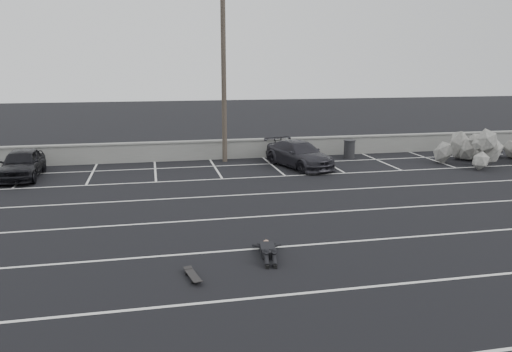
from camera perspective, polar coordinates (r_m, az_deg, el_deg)
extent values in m
plane|color=black|center=(14.28, -2.66, -8.52)|extent=(120.00, 120.00, 0.00)
cube|color=gray|center=(27.63, -7.40, 2.86)|extent=(50.00, 0.35, 1.00)
cube|color=gray|center=(27.54, -7.44, 3.93)|extent=(50.00, 0.45, 0.08)
cube|color=silver|center=(11.58, -0.18, -13.77)|extent=(36.00, 0.10, 0.01)
cube|color=silver|center=(14.28, -2.66, -8.50)|extent=(36.00, 0.10, 0.01)
cube|color=silver|center=(17.08, -4.30, -4.93)|extent=(36.00, 0.10, 0.01)
cube|color=silver|center=(19.94, -5.47, -2.37)|extent=(36.00, 0.10, 0.01)
cube|color=silver|center=(22.84, -6.34, -0.45)|extent=(36.00, 0.10, 0.01)
cube|color=silver|center=(25.76, -7.01, 1.03)|extent=(36.00, 0.10, 0.01)
cube|color=silver|center=(25.86, -24.84, -0.01)|extent=(0.10, 5.00, 0.01)
cube|color=silver|center=(25.35, -18.23, 0.29)|extent=(0.10, 5.00, 0.01)
cube|color=silver|center=(25.18, -11.44, 0.61)|extent=(0.10, 5.00, 0.01)
cube|color=silver|center=(25.38, -4.66, 0.91)|extent=(0.10, 5.00, 0.01)
cube|color=silver|center=(25.91, 1.94, 1.19)|extent=(0.10, 5.00, 0.01)
cube|color=silver|center=(26.78, 8.18, 1.45)|extent=(0.10, 5.00, 0.01)
cube|color=silver|center=(27.95, 13.97, 1.67)|extent=(0.10, 5.00, 0.01)
cube|color=silver|center=(29.37, 19.25, 1.85)|extent=(0.10, 5.00, 0.01)
imported|color=black|center=(25.34, -25.18, 1.28)|extent=(1.67, 4.02, 1.36)
imported|color=#25242A|center=(25.57, 4.95, 2.49)|extent=(3.12, 4.88, 1.32)
cylinder|color=#4C4238|center=(26.63, -3.72, 12.13)|extent=(0.26, 0.26, 9.83)
cylinder|color=#252528|center=(28.39, 10.61, 2.99)|extent=(0.81, 0.81, 0.98)
cylinder|color=#252528|center=(28.31, 10.65, 4.01)|extent=(0.89, 0.89, 0.05)
cube|color=black|center=(12.59, -7.23, -11.18)|extent=(0.37, 0.86, 0.02)
cube|color=#252528|center=(12.85, -7.58, -10.86)|extent=(0.18, 0.09, 0.04)
cube|color=#252528|center=(12.36, -6.85, -11.83)|extent=(0.18, 0.09, 0.04)
cylinder|color=black|center=(12.84, -8.02, -11.02)|extent=(0.04, 0.06, 0.06)
cylinder|color=black|center=(12.88, -7.13, -10.90)|extent=(0.04, 0.06, 0.06)
cylinder|color=black|center=(12.35, -7.31, -11.99)|extent=(0.04, 0.06, 0.06)
cylinder|color=black|center=(12.40, -6.39, -11.86)|extent=(0.04, 0.06, 0.06)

